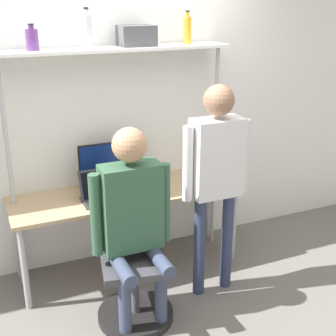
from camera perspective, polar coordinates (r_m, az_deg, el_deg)
ground_plane at (r=4.00m, az=-3.14°, el=-14.15°), size 12.00×12.00×0.00m
wall_back at (r=4.03m, az=-6.80°, el=7.07°), size 8.00×0.06×2.70m
desk at (r=3.95m, az=-4.96°, el=-3.88°), size 1.92×0.60×0.72m
shelf_unit at (r=3.78m, az=-6.08°, el=10.74°), size 1.83×0.32×1.89m
monitor at (r=3.95m, az=-6.87°, el=0.70°), size 0.56×0.18×0.40m
laptop at (r=3.77m, az=-8.37°, el=-2.92°), size 0.29×0.25×0.24m
cell_phone at (r=3.81m, az=-4.27°, el=-3.45°), size 0.07×0.15×0.01m
office_chair at (r=3.54m, az=-4.16°, el=-13.53°), size 0.56×0.56×0.95m
person_seated at (r=3.21m, az=-4.30°, el=-5.38°), size 0.58×0.48×1.46m
person_standing at (r=3.49m, az=5.91°, el=0.28°), size 0.55×0.23×1.68m
bottle_clear at (r=3.68m, az=-9.83°, el=16.13°), size 0.07×0.07×0.29m
bottle_purple at (r=3.61m, az=-16.24°, el=14.84°), size 0.09×0.09×0.19m
bottle_amber at (r=3.96m, az=2.36°, el=16.48°), size 0.07×0.07×0.26m
storage_box at (r=3.80m, az=-3.86°, el=15.79°), size 0.28×0.20×0.16m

